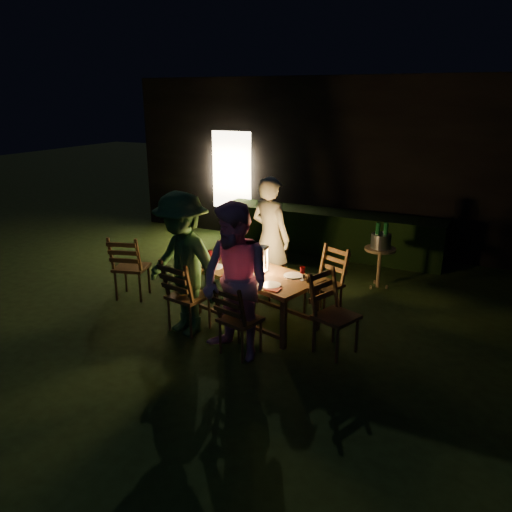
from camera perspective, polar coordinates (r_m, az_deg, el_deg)
The scene contains 29 objects.
garden_envelope at distance 11.41m, azimuth 14.81°, elevation 10.94°, with size 40.00×40.00×3.20m.
dining_table at distance 6.44m, azimuth -0.08°, elevation -2.46°, with size 1.80×1.23×0.68m.
chair_near_left at distance 6.37m, azimuth -7.79°, elevation -5.91°, with size 0.52×0.55×1.01m.
chair_near_right at distance 5.78m, azimuth -1.92°, elevation -8.60°, with size 0.51×0.53×0.93m.
chair_far_left at distance 7.38m, azimuth 1.35°, elevation -2.44°, with size 0.52×0.54×0.97m.
chair_far_right at distance 6.81m, azimuth 7.77°, elevation -4.40°, with size 0.58×0.59×0.97m.
chair_end at distance 5.88m, azimuth 8.92°, elevation -8.14°, with size 0.60×0.58×0.99m.
chair_spare at distance 7.54m, azimuth -14.01°, elevation -2.44°, with size 0.57×0.59×1.01m.
person_house_side at distance 7.23m, azimuth 1.65°, elevation 2.12°, with size 0.65×0.43×1.78m, color #EBE9C8.
person_opp_right at distance 5.50m, azimuth -2.36°, elevation -3.06°, with size 0.87×0.68×1.79m, color #E39CC9.
person_opp_left at distance 6.13m, azimuth -8.38°, elevation -0.97°, with size 1.16×0.67×1.79m, color #2D5B2E.
lantern at distance 6.37m, azimuth 0.55°, elevation -0.55°, with size 0.16×0.16×0.35m.
plate_far_left at distance 6.93m, azimuth -2.22°, elevation -0.33°, with size 0.25×0.25×0.01m, color white.
plate_near_left at distance 6.64m, azimuth -4.88°, elevation -1.22°, with size 0.25×0.25×0.01m, color white.
plate_far_right at distance 6.30m, azimuth 4.30°, elevation -2.25°, with size 0.25×0.25×0.01m, color white.
plate_near_right at distance 5.98m, azimuth 1.69°, elevation -3.34°, with size 0.25×0.25×0.01m, color white.
wineglass_a at distance 6.78m, azimuth -0.37°, elevation -0.01°, with size 0.06×0.06×0.18m, color #59070F, non-canonical shape.
wineglass_b at distance 6.79m, azimuth -5.26°, elevation -0.05°, with size 0.06×0.06×0.18m, color #59070F, non-canonical shape.
wineglass_c at distance 6.01m, azimuth 0.24°, elevation -2.43°, with size 0.06×0.06×0.18m, color #59070F, non-canonical shape.
wineglass_d at distance 6.15m, azimuth 5.33°, elevation -2.01°, with size 0.06×0.06×0.18m, color #59070F, non-canonical shape.
wineglass_e at distance 6.25m, azimuth -2.61°, elevation -1.62°, with size 0.06×0.06×0.18m, color silver, non-canonical shape.
bottle_table at distance 6.54m, azimuth -1.70°, elevation -0.23°, with size 0.07×0.07×0.28m, color #0F471E.
napkin_left at distance 6.30m, azimuth -3.05°, elevation -2.26°, with size 0.18×0.14×0.01m, color red.
napkin_right at distance 5.87m, azimuth 1.93°, elevation -3.80°, with size 0.18×0.14×0.01m, color red.
phone at distance 6.64m, azimuth -5.80°, elevation -1.28°, with size 0.14×0.07×0.01m, color black.
side_table at distance 7.85m, azimuth 13.98°, elevation 0.37°, with size 0.47×0.47×0.64m.
ice_bucket at distance 7.79m, azimuth 14.09°, elevation 1.67°, with size 0.30×0.30×0.22m, color #A5A8AD.
bottle_bucket_a at distance 7.75m, azimuth 13.69°, elevation 2.00°, with size 0.07×0.07×0.32m, color #0F471E.
bottle_bucket_b at distance 7.81m, azimuth 14.54°, elevation 2.04°, with size 0.07×0.07×0.32m, color #0F471E.
Camera 1 is at (2.31, -4.94, 2.87)m, focal length 35.00 mm.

